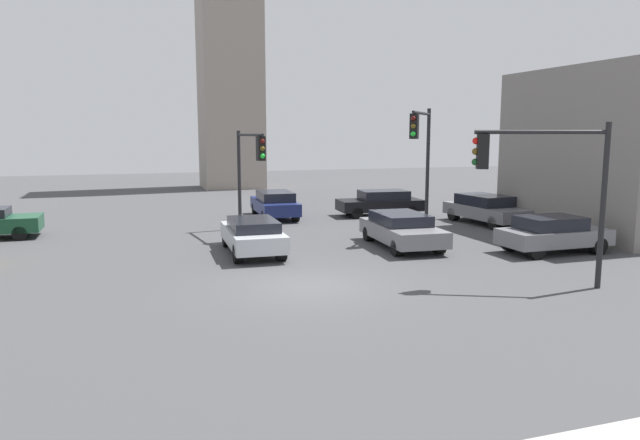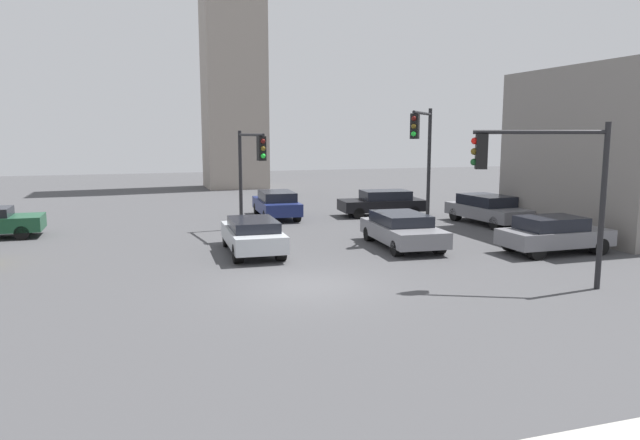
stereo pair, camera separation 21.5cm
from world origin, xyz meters
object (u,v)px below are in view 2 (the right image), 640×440
Objects in this scene: car_6 at (402,229)px; traffic_light_2 at (423,145)px; car_4 at (488,209)px; car_7 at (554,234)px; traffic_light_0 at (251,160)px; traffic_light_1 at (540,170)px; car_5 at (276,204)px; car_2 at (253,234)px; car_3 at (382,203)px.

traffic_light_2 is at bearing 140.09° from car_6.
car_7 is (-1.75, -6.86, -0.02)m from car_4.
traffic_light_0 is at bearing 142.91° from car_7.
traffic_light_1 is 16.58m from car_5.
traffic_light_0 reaches higher than car_5.
traffic_light_1 is at bearing -134.56° from car_7.
traffic_light_2 reaches higher than traffic_light_1.
car_6 is at bearing -56.39° from traffic_light_1.
traffic_light_1 is at bearing 34.30° from traffic_light_2.
traffic_light_0 reaches higher than car_4.
car_2 is 0.96× the size of car_6.
car_5 is at bearing -51.46° from traffic_light_1.
car_7 is at bearing 105.03° from car_3.
car_4 reaches higher than car_6.
traffic_light_1 is 1.18× the size of car_7.
car_2 is at bearing -40.61° from traffic_light_2.
car_7 is (1.99, -11.12, 0.01)m from car_3.
traffic_light_0 is 7.38m from traffic_light_2.
car_3 is at bearing -45.90° from car_2.
car_4 is (5.54, 10.68, -2.64)m from traffic_light_1.
traffic_light_1 is at bearing -31.59° from car_4.
traffic_light_1 is (6.05, -11.32, 0.11)m from traffic_light_0.
car_4 is 7.08m from car_7.
car_4 reaches higher than car_2.
car_5 is at bearing -108.69° from traffic_light_2.
traffic_light_1 is 1.00× the size of car_6.
car_3 reaches higher than car_2.
car_5 reaches higher than car_6.
car_4 is 1.02× the size of car_6.
car_3 is 0.95× the size of car_4.
traffic_light_0 is 5.69m from car_5.
traffic_light_1 is 8.59m from traffic_light_2.
car_5 is at bearing -4.91° from car_3.
car_2 is 0.94× the size of car_4.
car_6 is (5.84, -0.52, -0.02)m from car_2.
traffic_light_0 reaches higher than car_6.
car_6 is at bearing -62.79° from car_4.
car_2 is at bearing -18.09° from traffic_light_0.
traffic_light_2 is at bearing -70.05° from car_4.
car_5 is at bearing -159.27° from car_6.
car_3 is (1.04, 6.40, -3.19)m from traffic_light_2.
traffic_light_1 reaches higher than car_6.
car_2 is 9.22m from car_5.
car_7 is at bearing -144.74° from car_5.
traffic_light_1 is 1.03× the size of car_3.
traffic_light_1 reaches higher than car_7.
car_4 is at bearing 153.53° from traffic_light_2.
car_6 is 1.18× the size of car_7.
car_7 is (9.84, -7.49, -2.55)m from traffic_light_0.
car_5 is (2.22, 4.59, -2.52)m from traffic_light_0.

